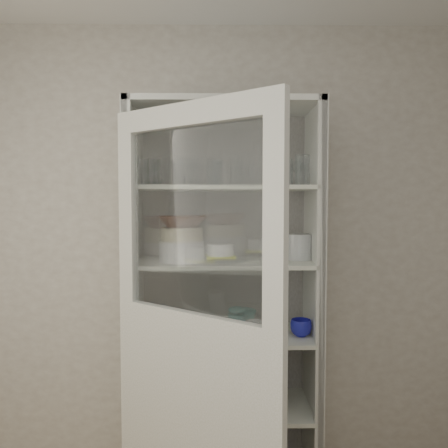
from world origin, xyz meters
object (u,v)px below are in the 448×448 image
at_px(glass_platter, 221,259).
at_px(mug_blue, 301,328).
at_px(mug_white, 255,330).
at_px(plate_stack_back, 184,252).
at_px(cream_dish, 215,397).
at_px(plate_stack_front, 182,251).
at_px(mug_teal, 246,319).
at_px(goblet_1, 184,173).
at_px(cream_bowl, 182,234).
at_px(goblet_2, 272,173).
at_px(goblet_0, 191,173).
at_px(yellow_trivet, 221,256).
at_px(terracotta_bowl, 182,221).
at_px(measuring_cups, 204,334).
at_px(tin_box, 261,400).
at_px(white_canister, 160,318).
at_px(teal_jar, 237,321).
at_px(white_ramekin, 221,250).
at_px(goblet_3, 298,173).
at_px(pantry_cabinet, 224,315).
at_px(grey_bowl_stack, 299,247).
at_px(cupboard_door, 193,364).

relative_size(glass_platter, mug_blue, 2.61).
relative_size(mug_blue, mug_white, 1.15).
bearing_deg(plate_stack_back, cream_dish, -26.11).
distance_m(plate_stack_front, mug_teal, 0.54).
bearing_deg(goblet_1, cream_bowl, -91.09).
relative_size(goblet_2, cream_bowl, 0.68).
xyz_separation_m(goblet_0, yellow_trivet, (0.17, -0.12, -0.45)).
bearing_deg(plate_stack_front, terracotta_bowl, 180.00).
distance_m(measuring_cups, tin_box, 0.51).
bearing_deg(tin_box, cream_bowl, -175.85).
bearing_deg(white_canister, teal_jar, -3.43).
bearing_deg(white_canister, white_ramekin, -12.06).
relative_size(goblet_3, mug_blue, 1.37).
relative_size(pantry_cabinet, goblet_1, 13.72).
distance_m(mug_blue, mug_white, 0.25).
distance_m(goblet_3, white_canister, 1.12).
distance_m(glass_platter, white_canister, 0.49).
height_order(cream_bowl, mug_blue, cream_bowl).
bearing_deg(white_ramekin, mug_blue, -6.26).
relative_size(pantry_cabinet, cream_bowl, 9.39).
height_order(goblet_1, white_canister, goblet_1).
height_order(goblet_0, plate_stack_back, goblet_0).
distance_m(goblet_2, plate_stack_back, 0.67).
distance_m(goblet_2, yellow_trivet, 0.55).
xyz_separation_m(plate_stack_front, teal_jar, (0.29, 0.07, -0.40)).
height_order(white_ramekin, mug_blue, white_ramekin).
bearing_deg(mug_blue, terracotta_bowl, 156.02).
xyz_separation_m(mug_teal, white_canister, (-0.48, -0.02, 0.01)).
distance_m(goblet_2, terracotta_bowl, 0.58).
xyz_separation_m(goblet_2, tin_box, (-0.06, -0.12, -1.25)).
xyz_separation_m(white_ramekin, grey_bowl_stack, (0.43, 0.04, 0.01)).
xyz_separation_m(yellow_trivet, white_ramekin, (0.00, 0.00, 0.04)).
distance_m(glass_platter, yellow_trivet, 0.01).
distance_m(mug_teal, mug_white, 0.18).
distance_m(cream_bowl, white_ramekin, 0.22).
xyz_separation_m(goblet_0, cream_bowl, (-0.04, -0.14, -0.33)).
bearing_deg(white_ramekin, goblet_1, 155.17).
bearing_deg(goblet_1, plate_stack_back, 105.61).
distance_m(plate_stack_front, measuring_cups, 0.45).
bearing_deg(cream_dish, white_ramekin, -41.30).
xyz_separation_m(mug_blue, mug_teal, (-0.29, 0.14, 0.01)).
bearing_deg(cupboard_door, glass_platter, 112.60).
bearing_deg(glass_platter, cream_bowl, -172.90).
bearing_deg(mug_blue, cream_dish, 148.62).
distance_m(cupboard_door, goblet_0, 1.05).
distance_m(plate_stack_back, grey_bowl_stack, 0.64).
height_order(mug_teal, white_canister, white_canister).
bearing_deg(goblet_0, glass_platter, -35.17).
bearing_deg(mug_teal, glass_platter, -165.54).
bearing_deg(cupboard_door, cream_dish, 117.01).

